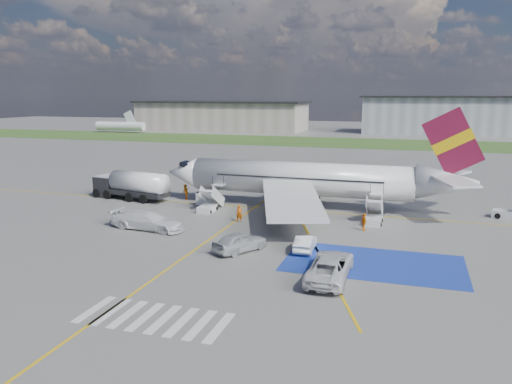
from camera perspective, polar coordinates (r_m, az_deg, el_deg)
ground at (r=46.48m, az=1.24°, el=-5.38°), size 400.00×400.00×0.00m
grass_strip at (r=138.97m, az=12.31°, el=5.48°), size 400.00×30.00×0.01m
taxiway_line_main at (r=57.71m, az=4.57°, el=-2.11°), size 120.00×0.20×0.01m
taxiway_line_cross at (r=39.41m, az=-10.00°, el=-8.63°), size 0.20×60.00×0.01m
taxiway_line_diag at (r=57.71m, az=4.57°, el=-2.11°), size 20.71×56.45×0.01m
staging_box at (r=41.06m, az=13.28°, el=-7.94°), size 14.00×8.00×0.01m
crosswalk at (r=31.49m, az=-11.54°, el=-13.93°), size 9.00×4.00×0.01m
terminal_west at (r=185.65m, az=-3.89°, el=8.64°), size 60.00×22.00×10.00m
terminal_centre at (r=178.09m, az=20.10°, el=8.20°), size 48.00×18.00×12.00m
airliner at (r=58.66m, az=6.50°, el=1.45°), size 36.81×32.95×11.92m
airstairs_fwd at (r=57.36m, az=-5.46°, el=-1.57°), size 1.90×5.20×3.60m
airstairs_aft at (r=53.12m, az=13.29°, el=-2.86°), size 1.90×5.20×3.60m
fuel_tanker at (r=65.25m, az=-14.06°, el=0.50°), size 10.88×4.71×3.60m
gpu_cart at (r=59.74m, az=-5.72°, el=-0.89°), size 2.14×1.40×1.77m
car_silver_a at (r=42.64m, az=-1.86°, el=-5.72°), size 4.30×5.34×1.71m
car_silver_b at (r=43.20m, az=5.66°, el=-5.76°), size 1.68×4.31×1.40m
van_white_a at (r=37.17m, az=8.49°, el=-7.96°), size 2.85×6.08×2.27m
van_white_b at (r=50.54m, az=-12.31°, el=-2.90°), size 6.23×3.11×2.34m
crew_fwd at (r=52.37m, az=-1.92°, el=-2.46°), size 0.71×0.53×1.79m
crew_nose at (r=63.72m, az=-8.10°, el=-0.01°), size 1.12×1.20×1.97m
crew_aft at (r=50.15m, az=12.26°, el=-3.36°), size 0.84×1.10×1.73m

